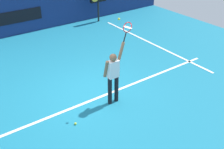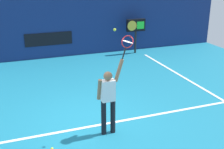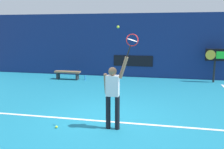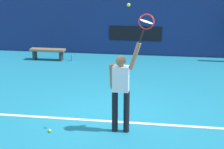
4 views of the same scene
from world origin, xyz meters
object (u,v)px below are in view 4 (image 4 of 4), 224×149
(spare_ball, at_px, (50,131))
(water_bottle, at_px, (72,58))
(tennis_racket, at_px, (146,23))
(court_bench, at_px, (48,52))
(tennis_ball, at_px, (129,5))
(tennis_player, at_px, (121,87))

(spare_ball, bearing_deg, water_bottle, 100.86)
(tennis_racket, xyz_separation_m, court_bench, (-4.19, 5.99, -2.02))
(tennis_ball, bearing_deg, court_bench, 122.46)
(court_bench, xyz_separation_m, water_bottle, (0.99, 0.00, -0.22))
(water_bottle, height_order, spare_ball, water_bottle)
(court_bench, distance_m, water_bottle, 1.01)
(tennis_ball, xyz_separation_m, spare_ball, (-1.66, -0.22, -2.68))
(tennis_ball, distance_m, court_bench, 7.55)
(tennis_player, bearing_deg, court_bench, 121.73)
(tennis_racket, distance_m, spare_ball, 3.08)
(tennis_ball, height_order, spare_ball, tennis_ball)
(tennis_ball, xyz_separation_m, court_bench, (-3.84, 6.04, -2.38))
(tennis_ball, distance_m, spare_ball, 3.16)
(tennis_player, bearing_deg, tennis_ball, -21.91)
(tennis_racket, relative_size, court_bench, 0.45)
(water_bottle, bearing_deg, court_bench, 180.00)
(tennis_racket, bearing_deg, tennis_ball, -171.07)
(tennis_racket, relative_size, tennis_ball, 9.21)
(tennis_player, bearing_deg, tennis_racket, -0.50)
(tennis_player, relative_size, water_bottle, 8.24)
(tennis_player, xyz_separation_m, tennis_ball, (0.14, -0.06, 1.70))
(tennis_racket, bearing_deg, water_bottle, 118.10)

